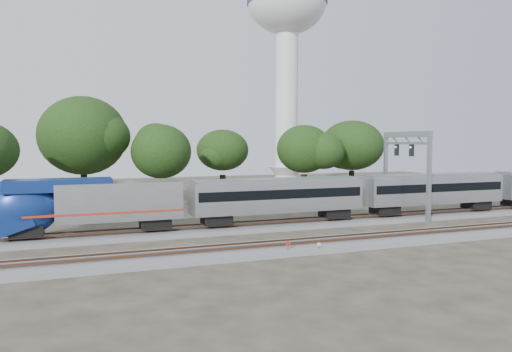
{
  "coord_description": "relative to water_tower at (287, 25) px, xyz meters",
  "views": [
    {
      "loc": [
        -11.46,
        -40.07,
        8.73
      ],
      "look_at": [
        5.71,
        5.0,
        5.35
      ],
      "focal_mm": 35.0,
      "sensor_mm": 36.0,
      "label": 1
    }
  ],
  "objects": [
    {
      "name": "ground",
      "position": [
        -26.22,
        -43.17,
        -29.65
      ],
      "size": [
        160.0,
        160.0,
        0.0
      ],
      "primitive_type": "plane",
      "color": "#383328",
      "rests_on": "ground"
    },
    {
      "name": "tree_3",
      "position": [
        -35.72,
        -18.87,
        -20.27
      ],
      "size": [
        9.55,
        9.55,
        13.46
      ],
      "color": "black",
      "rests_on": "ground"
    },
    {
      "name": "tree_4",
      "position": [
        -27.08,
        -23.59,
        -22.18
      ],
      "size": [
        7.62,
        7.62,
        10.74
      ],
      "color": "black",
      "rests_on": "ground"
    },
    {
      "name": "switch_stand_white",
      "position": [
        -19.55,
        -49.32,
        -29.08
      ],
      "size": [
        0.28,
        0.05,
        0.89
      ],
      "rotation": [
        0.0,
        0.0,
        -0.1
      ],
      "color": "#512D19",
      "rests_on": "ground"
    },
    {
      "name": "water_tower",
      "position": [
        0.0,
        0.0,
        0.0
      ],
      "size": [
        14.46,
        14.46,
        40.02
      ],
      "color": "silver",
      "rests_on": "ground"
    },
    {
      "name": "track_far",
      "position": [
        -26.22,
        -37.17,
        -29.44
      ],
      "size": [
        160.0,
        5.0,
        0.73
      ],
      "color": "slate",
      "rests_on": "ground"
    },
    {
      "name": "switch_stand_red",
      "position": [
        -21.94,
        -48.82,
        -28.96
      ],
      "size": [
        0.35,
        0.07,
        1.09
      ],
      "rotation": [
        0.0,
        0.0,
        -0.11
      ],
      "color": "#512D19",
      "rests_on": "ground"
    },
    {
      "name": "switch_lever",
      "position": [
        -19.54,
        -48.37,
        -29.5
      ],
      "size": [
        0.55,
        0.39,
        0.3
      ],
      "primitive_type": "cube",
      "rotation": [
        0.0,
        0.0,
        -0.19
      ],
      "color": "#512D19",
      "rests_on": "ground"
    },
    {
      "name": "tree_5",
      "position": [
        -17.29,
        -16.63,
        -22.2
      ],
      "size": [
        7.6,
        7.6,
        10.71
      ],
      "color": "black",
      "rests_on": "ground"
    },
    {
      "name": "tree_6",
      "position": [
        -7.02,
        -21.44,
        -22.02
      ],
      "size": [
        7.78,
        7.78,
        10.96
      ],
      "color": "black",
      "rests_on": "ground"
    },
    {
      "name": "track_near",
      "position": [
        -26.22,
        -47.17,
        -29.44
      ],
      "size": [
        160.0,
        5.0,
        0.73
      ],
      "color": "slate",
      "rests_on": "ground"
    },
    {
      "name": "tree_7",
      "position": [
        1.87,
        -19.31,
        -21.57
      ],
      "size": [
        8.23,
        8.23,
        11.61
      ],
      "color": "black",
      "rests_on": "ground"
    },
    {
      "name": "signal_gantry",
      "position": [
        -2.16,
        -37.17,
        -22.51
      ],
      "size": [
        0.68,
        8.06,
        9.8
      ],
      "color": "gray",
      "rests_on": "ground"
    }
  ]
}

